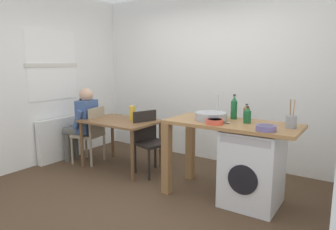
% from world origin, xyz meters
% --- Properties ---
extents(ground_plane, '(5.46, 5.46, 0.00)m').
position_xyz_m(ground_plane, '(0.00, 0.00, 0.00)').
color(ground_plane, '#4C3826').
extents(wall_back, '(4.60, 0.10, 2.70)m').
position_xyz_m(wall_back, '(0.00, 1.75, 1.35)').
color(wall_back, white).
rests_on(wall_back, ground_plane).
extents(wall_window_side, '(0.12, 3.80, 2.70)m').
position_xyz_m(wall_window_side, '(-2.15, 0.00, 1.35)').
color(wall_window_side, white).
rests_on(wall_window_side, ground_plane).
extents(radiator, '(0.10, 0.80, 0.70)m').
position_xyz_m(radiator, '(-2.02, 0.30, 0.35)').
color(radiator, white).
rests_on(radiator, ground_plane).
extents(dining_table, '(1.10, 0.76, 0.74)m').
position_xyz_m(dining_table, '(-0.92, 0.57, 0.64)').
color(dining_table, brown).
rests_on(dining_table, ground_plane).
extents(chair_person_seat, '(0.47, 0.47, 0.90)m').
position_xyz_m(chair_person_seat, '(-1.47, 0.49, 0.51)').
color(chair_person_seat, gray).
rests_on(chair_person_seat, ground_plane).
extents(chair_opposite, '(0.51, 0.51, 0.90)m').
position_xyz_m(chair_opposite, '(-0.44, 0.65, 0.51)').
color(chair_opposite, black).
rests_on(chair_opposite, ground_plane).
extents(seated_person, '(0.54, 0.54, 1.20)m').
position_xyz_m(seated_person, '(-1.62, 0.46, 0.67)').
color(seated_person, '#595651').
rests_on(seated_person, ground_plane).
extents(kitchen_counter, '(1.50, 0.68, 0.92)m').
position_xyz_m(kitchen_counter, '(0.66, 0.48, 0.76)').
color(kitchen_counter, '#9E7042').
rests_on(kitchen_counter, ground_plane).
extents(washing_machine, '(0.60, 0.61, 0.86)m').
position_xyz_m(washing_machine, '(1.14, 0.48, 0.43)').
color(washing_machine, silver).
rests_on(washing_machine, ground_plane).
extents(sink_basin, '(0.38, 0.38, 0.09)m').
position_xyz_m(sink_basin, '(0.61, 0.48, 0.97)').
color(sink_basin, '#9EA0A5').
rests_on(sink_basin, kitchen_counter).
extents(tap, '(0.02, 0.02, 0.28)m').
position_xyz_m(tap, '(0.61, 0.66, 1.06)').
color(tap, '#B2B2B7').
rests_on(tap, kitchen_counter).
extents(bottle_tall_green, '(0.08, 0.08, 0.30)m').
position_xyz_m(bottle_tall_green, '(0.81, 0.69, 1.05)').
color(bottle_tall_green, '#19592D').
rests_on(bottle_tall_green, kitchen_counter).
extents(bottle_squat_brown, '(0.08, 0.08, 0.19)m').
position_xyz_m(bottle_squat_brown, '(0.95, 0.75, 1.00)').
color(bottle_squat_brown, brown).
rests_on(bottle_squat_brown, kitchen_counter).
extents(bottle_clear_small, '(0.08, 0.08, 0.19)m').
position_xyz_m(bottle_clear_small, '(1.03, 0.54, 1.01)').
color(bottle_clear_small, '#19592D').
rests_on(bottle_clear_small, kitchen_counter).
extents(mixing_bowl, '(0.20, 0.20, 0.05)m').
position_xyz_m(mixing_bowl, '(0.75, 0.28, 0.95)').
color(mixing_bowl, '#D84C38').
rests_on(mixing_bowl, kitchen_counter).
extents(utensil_crock, '(0.11, 0.11, 0.30)m').
position_xyz_m(utensil_crock, '(1.50, 0.53, 0.99)').
color(utensil_crock, gray).
rests_on(utensil_crock, kitchen_counter).
extents(colander, '(0.20, 0.20, 0.06)m').
position_xyz_m(colander, '(1.32, 0.26, 0.95)').
color(colander, slate).
rests_on(colander, kitchen_counter).
extents(vase, '(0.09, 0.09, 0.22)m').
position_xyz_m(vase, '(-0.77, 0.67, 0.85)').
color(vase, gold).
rests_on(vase, dining_table).
extents(scissors, '(0.15, 0.06, 0.01)m').
position_xyz_m(scissors, '(0.82, 0.38, 0.92)').
color(scissors, '#B2B2B7').
rests_on(scissors, kitchen_counter).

